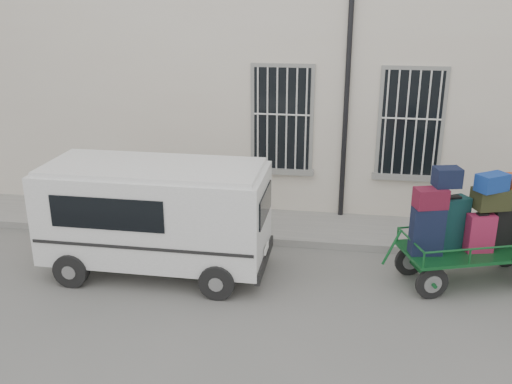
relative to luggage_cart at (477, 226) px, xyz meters
name	(u,v)px	position (x,y,z in m)	size (l,w,h in m)	color
ground	(283,279)	(-3.26, -0.43, -1.06)	(80.00, 80.00, 0.00)	slate
building	(310,69)	(-3.26, 5.07, 1.94)	(24.00, 5.15, 6.00)	beige
sidewalk	(295,227)	(-3.26, 1.77, -0.99)	(24.00, 1.70, 0.15)	gray
luggage_cart	(477,226)	(0.00, 0.00, 0.00)	(2.96, 1.87, 2.13)	black
van	(155,211)	(-5.56, -0.45, 0.10)	(4.04, 1.86, 2.02)	silver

